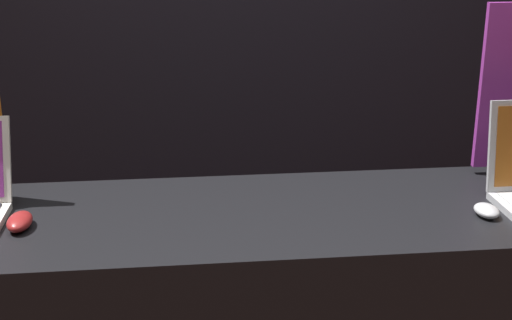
# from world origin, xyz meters

# --- Properties ---
(mouse_front) EXTENTS (0.06, 0.12, 0.04)m
(mouse_front) POSITION_xyz_m (-0.61, 0.26, 0.96)
(mouse_front) COLOR maroon
(mouse_front) RESTS_ON display_counter
(mouse_back) EXTENTS (0.06, 0.09, 0.03)m
(mouse_back) POSITION_xyz_m (0.63, 0.20, 0.96)
(mouse_back) COLOR #B2B2B7
(mouse_back) RESTS_ON display_counter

